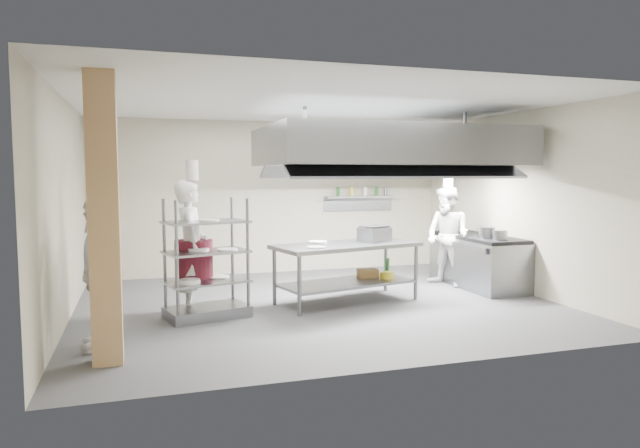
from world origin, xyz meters
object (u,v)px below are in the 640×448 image
object	(u,v)px
island	(347,273)
stockpot	(487,232)
chef_line	(448,236)
chef_plating	(99,273)
pass_rack	(206,258)
chef_head	(191,247)
cooking_range	(478,263)
griddle	(374,234)

from	to	relation	value
island	stockpot	size ratio (longest dim) A/B	8.16
island	stockpot	bearing A→B (deg)	-11.73
chef_line	stockpot	world-z (taller)	chef_line
chef_plating	pass_rack	bearing A→B (deg)	128.24
chef_head	stockpot	world-z (taller)	chef_head
chef_line	chef_head	bearing A→B (deg)	-102.08
cooking_range	chef_line	xyz separation A→B (m)	(-0.48, 0.20, 0.46)
pass_rack	chef_head	size ratio (longest dim) A/B	0.87
griddle	stockpot	size ratio (longest dim) A/B	1.63
griddle	stockpot	xyz separation A→B (m)	(2.00, -0.08, -0.02)
cooking_range	chef_head	bearing A→B (deg)	-174.38
chef_plating	cooking_range	bearing A→B (deg)	105.68
chef_head	island	bearing A→B (deg)	-86.87
chef_line	chef_plating	world-z (taller)	chef_line
pass_rack	stockpot	bearing A→B (deg)	-9.93
cooking_range	chef_head	xyz separation A→B (m)	(-4.96, -0.49, 0.52)
island	chef_head	distance (m)	2.38
chef_head	stockpot	xyz separation A→B (m)	(4.85, 0.07, 0.05)
pass_rack	chef_plating	distance (m)	1.69
pass_rack	chef_line	world-z (taller)	chef_line
stockpot	chef_line	bearing A→B (deg)	120.83
island	cooking_range	distance (m)	2.67
griddle	pass_rack	bearing A→B (deg)	165.09
island	chef_head	size ratio (longest dim) A/B	1.19
chef_line	pass_rack	bearing A→B (deg)	-97.92
chef_line	chef_plating	distance (m)	5.97
chef_plating	stockpot	size ratio (longest dim) A/B	6.29
cooking_range	griddle	xyz separation A→B (m)	(-2.11, -0.34, 0.60)
cooking_range	chef_plating	size ratio (longest dim) A/B	1.15
cooking_range	chef_plating	xyz separation A→B (m)	(-6.08, -1.86, 0.45)
chef_plating	stockpot	distance (m)	6.14
island	chef_head	bearing A→B (deg)	166.56
griddle	island	bearing A→B (deg)	171.69
island	cooking_range	bearing A→B (deg)	-2.81
cooking_range	stockpot	distance (m)	0.72
chef_line	stockpot	distance (m)	0.73
pass_rack	chef_line	size ratio (longest dim) A/B	0.93
chef_line	chef_plating	bearing A→B (deg)	-90.65
chef_plating	stockpot	world-z (taller)	chef_plating
chef_line	stockpot	xyz separation A→B (m)	(0.37, -0.62, 0.12)
island	stockpot	distance (m)	2.58
chef_plating	chef_line	bearing A→B (deg)	108.89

